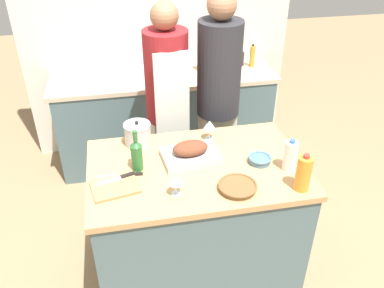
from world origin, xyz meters
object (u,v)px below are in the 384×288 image
Objects in this scene: cutting_board at (115,187)px; stock_pot at (138,134)px; juice_jug at (303,173)px; mixing_bowl at (260,159)px; condiment_bottle_tall at (176,73)px; milk_jug at (290,156)px; condiment_bottle_extra at (241,59)px; wine_glass_right at (210,125)px; wine_bottle_green at (137,154)px; stand_mixer at (210,58)px; roasting_pan at (190,153)px; person_cook_aproned at (168,103)px; person_cook_guest at (218,96)px; wine_glass_left at (176,180)px; wicker_basket at (238,187)px; condiment_bottle_short at (252,56)px; knife_paring at (118,178)px; knife_chef at (122,175)px.

cutting_board is 1.66× the size of stock_pot.
stock_pot is 1.08m from juice_jug.
mixing_bowl is 1.44m from condiment_bottle_tall.
juice_jug is 0.19m from milk_jug.
wine_glass_right is at bearing -115.57° from condiment_bottle_extra.
wine_bottle_green is 0.84× the size of stand_mixer.
stand_mixer reaches higher than condiment_bottle_tall.
roasting_pan is 1.25× the size of cutting_board.
wine_glass_right is (-0.39, 0.43, 0.01)m from milk_jug.
person_cook_aproned is at bearing 93.09° from roasting_pan.
wine_bottle_green is at bearing -153.28° from wine_glass_right.
person_cook_guest reaches higher than condiment_bottle_extra.
condiment_bottle_extra is at bearing 53.40° from cutting_board.
wine_bottle_green is 0.34m from wine_glass_left.
stock_pot is 0.85× the size of milk_jug.
wicker_basket is 1.49× the size of condiment_bottle_extra.
person_cook_aproned reaches higher than condiment_bottle_short.
person_cook_guest is at bearing 81.94° from wicker_basket.
wicker_basket is at bearing -98.10° from stand_mixer.
condiment_bottle_tall is (0.12, 1.28, -0.01)m from roasting_pan.
stand_mixer is at bearing 93.86° from milk_jug.
juice_jug is 1.06m from knife_paring.
roasting_pan is 1.61× the size of knife_paring.
condiment_bottle_extra is at bearing 52.49° from knife_chef.
wicker_basket is 1.07× the size of milk_jug.
person_cook_guest is (0.49, 1.00, -0.02)m from wine_glass_left.
stand_mixer is at bearing -164.93° from condiment_bottle_extra.
condiment_bottle_short is (1.36, 1.65, 0.07)m from cutting_board.
condiment_bottle_tall reaches higher than cutting_board.
wine_bottle_green is at bearing 124.36° from wine_glass_left.
wine_glass_left reaches higher than cutting_board.
roasting_pan is 1.68× the size of condiment_bottle_short.
stand_mixer is (0.93, 1.61, 0.10)m from cutting_board.
wicker_basket is at bearing -86.65° from wine_glass_right.
juice_jug is at bearing -63.36° from mixing_bowl.
stock_pot is 0.55× the size of stand_mixer.
knife_paring is at bearing -112.07° from condiment_bottle_tall.
cutting_board is at bearing -141.84° from person_cook_guest.
knife_chef is (-0.10, -0.05, -0.10)m from wine_bottle_green.
milk_jug reaches higher than knife_paring.
person_cook_aproned is at bearing -125.98° from stand_mixer.
condiment_bottle_extra is at bearing 17.68° from condiment_bottle_tall.
wine_bottle_green reaches higher than juice_jug.
milk_jug is 0.71m from wine_glass_left.
stand_mixer is (0.91, 1.55, 0.09)m from knife_paring.
person_cook_guest is at bearing 63.77° from wine_glass_left.
juice_jug is at bearing -7.30° from wine_glass_left.
juice_jug reaches higher than milk_jug.
stock_pot is at bearing 176.95° from wine_glass_right.
stock_pot is at bearing -124.69° from person_cook_aproned.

